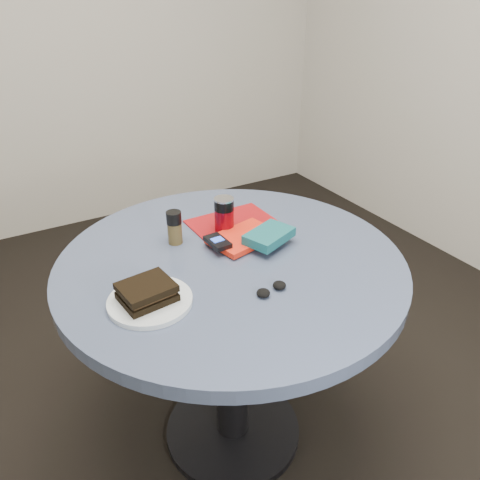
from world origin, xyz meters
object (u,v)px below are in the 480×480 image
table (232,303)px  plate (150,301)px  magazine (233,224)px  novel (269,236)px  mp3_player (217,242)px  red_book (244,237)px  soda_can (224,215)px  pepper_grinder (175,227)px  sandwich (147,292)px  headphones (271,289)px

table → plate: size_ratio=4.75×
magazine → novel: novel is taller
magazine → mp3_player: 0.18m
magazine → mp3_player: mp3_player is taller
magazine → red_book: red_book is taller
red_book → mp3_player: size_ratio=2.25×
table → mp3_player: 0.20m
soda_can → red_book: size_ratio=0.57×
plate → red_book: red_book is taller
table → plate: 0.34m
plate → pepper_grinder: pepper_grinder is taller
pepper_grinder → mp3_player: 0.14m
sandwich → magazine: size_ratio=0.51×
red_book → soda_can: bearing=91.9°
headphones → pepper_grinder: bearing=106.9°
headphones → sandwich: bearing=158.8°
sandwich → headphones: sandwich is taller
novel → mp3_player: (-0.14, 0.06, -0.01)m
red_book → novel: 0.08m
plate → sandwich: sandwich is taller
soda_can → magazine: bearing=31.5°
plate → pepper_grinder: (0.18, 0.25, 0.05)m
pepper_grinder → plate: bearing=-125.1°
mp3_player → headphones: bearing=-85.4°
pepper_grinder → headphones: size_ratio=1.10×
novel → headphones: 0.24m
soda_can → pepper_grinder: soda_can is taller
headphones → red_book: bearing=74.5°
pepper_grinder → mp3_player: (0.09, -0.11, -0.02)m
magazine → table: bearing=-122.2°
sandwich → soda_can: soda_can is taller
table → magazine: magazine is taller
mp3_player → pepper_grinder: bearing=130.4°
plate → pepper_grinder: bearing=54.9°
sandwich → mp3_player: 0.31m
table → magazine: size_ratio=3.71×
soda_can → plate: bearing=-144.9°
table → mp3_player: bearing=103.7°
pepper_grinder → headphones: pepper_grinder is taller
soda_can → headphones: size_ratio=1.23×
table → red_book: (0.08, 0.06, 0.18)m
pepper_grinder → mp3_player: bearing=-49.6°
table → red_book: size_ratio=4.94×
sandwich → pepper_grinder: bearing=54.0°
sandwich → novel: (0.41, 0.09, 0.00)m
pepper_grinder → headphones: (0.11, -0.36, -0.04)m
pepper_grinder → red_book: 0.21m
plate → headphones: bearing=-21.3°
table → red_book: 0.20m
pepper_grinder → mp3_player: size_ratio=1.15×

